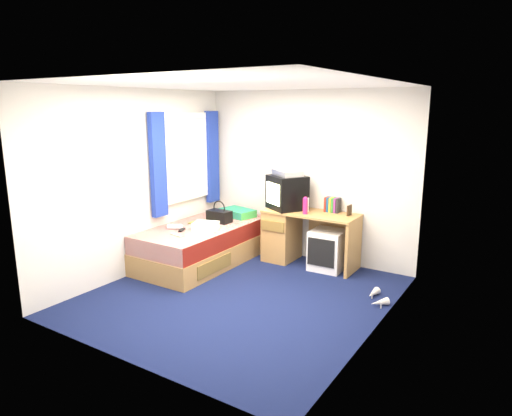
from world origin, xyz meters
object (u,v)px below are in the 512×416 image
Objects in this scene: remote_control at (182,230)px; towel at (206,226)px; desk at (293,233)px; pillow at (238,213)px; storage_cube at (328,250)px; aerosol_can at (307,204)px; handbag at (219,216)px; crt_tv at (287,192)px; bed at (204,244)px; vcr at (287,173)px; colour_swatch_fan at (177,235)px; pink_water_bottle at (305,206)px; picture_frame at (349,210)px; white_heels at (376,298)px; magazine at (200,222)px; water_bottle at (175,227)px.

towel is at bearing 17.84° from remote_control.
desk is 1.57m from remote_control.
pillow is 0.39× the size of desk.
storage_cube is 0.68m from aerosol_can.
crt_tv is at bearing 31.28° from handbag.
bed is 1.38m from crt_tv.
crt_tv is at bearing 173.26° from storage_cube.
storage_cube is 2.79× the size of aerosol_can.
aerosol_can is (0.31, 0.00, -0.42)m from vcr.
storage_cube is at bearing 28.37° from vcr.
vcr is 2.58× the size of remote_control.
crt_tv is 1.82× the size of handbag.
handbag reaches higher than bed.
pillow is 3.17× the size of remote_control.
aerosol_can is at bearing 32.36° from crt_tv.
bed is 12.50× the size of remote_control.
vcr is at bearing 56.27° from colour_swatch_fan.
bed is at bearing -110.25° from crt_tv.
storage_cube is at bearing 9.54° from remote_control.
pink_water_bottle reaches higher than desk.
picture_frame is 0.40× the size of handbag.
picture_frame is at bearing 24.74° from pink_water_bottle.
desk is 0.59m from crt_tv.
storage_cube is 1.74× the size of towel.
crt_tv is 2.89× the size of colour_swatch_fan.
colour_swatch_fan is at bearing -108.12° from towel.
picture_frame reaches higher than handbag.
aerosol_can reaches higher than white_heels.
remote_control is (-1.30, -1.12, -0.30)m from aerosol_can.
picture_frame is (1.82, 0.83, 0.55)m from bed.
pink_water_bottle is 1.54m from magazine.
crt_tv reaches higher than pink_water_bottle.
storage_cube is 1.23× the size of white_heels.
aerosol_can is at bearing 37.75° from water_bottle.
remote_control is (0.13, -0.01, -0.03)m from water_bottle.
pillow reaches higher than storage_cube.
vcr is at bearing 31.41° from handbag.
desk is 0.58m from storage_cube.
crt_tv is 1.24m from towel.
bed is 5.72× the size of handbag.
magazine is at bearing 140.46° from towel.
crt_tv is 1.62m from water_bottle.
vcr reaches higher than colour_swatch_fan.
bed is at bearing -149.03° from aerosol_can.
aerosol_can is 1.74m from remote_control.
bed is 1.56m from aerosol_can.
aerosol_can is 1.27m from handbag.
storage_cube is 0.98m from crt_tv.
picture_frame reaches higher than pillow.
storage_cube is 1.55× the size of handbag.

